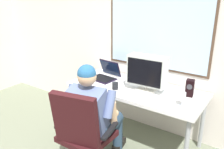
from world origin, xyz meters
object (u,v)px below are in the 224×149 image
Objects in this scene: desk at (136,92)px; crt_monitor at (147,71)px; office_chair at (82,130)px; desk_speaker at (190,88)px; person_seated at (94,113)px; coffee_mug at (115,86)px; laptop at (106,74)px; wine_glass at (182,97)px.

crt_monitor reaches higher than desk.
desk is 0.94m from office_chair.
office_chair reaches higher than desk_speaker.
person_seated is at bearing -133.12° from desk_speaker.
crt_monitor is at bearing 27.79° from coffee_mug.
crt_monitor reaches higher than office_chair.
crt_monitor is 2.36× the size of desk_speaker.
person_seated is 1.13m from desk_speaker.
laptop reaches higher than desk.
laptop is at bearing 141.71° from coffee_mug.
person_seated reaches higher than office_chair.
office_chair is 11.64× the size of coffee_mug.
crt_monitor is at bearing 75.96° from office_chair.
crt_monitor is 0.69m from laptop.
crt_monitor is at bearing -163.40° from desk_speaker.
desk_speaker is at bearing 56.36° from office_chair.
wine_glass is 0.77× the size of desk_speaker.
desk_speaker is (0.76, 0.81, 0.19)m from person_seated.
laptop is at bearing 113.10° from office_chair.
person_seated is at bearing -101.28° from desk.
office_chair is 1.12m from laptop.
laptop is (-0.43, 1.01, 0.22)m from office_chair.
desk is at bearing 78.72° from person_seated.
person_seated is at bearing -112.73° from crt_monitor.
office_chair is at bearing -132.96° from wine_glass.
desk is 19.47× the size of coffee_mug.
desk is at bearing 84.73° from office_chair.
wine_glass is at bearing 2.03° from coffee_mug.
crt_monitor reaches higher than laptop.
coffee_mug is (-0.34, -0.18, -0.21)m from crt_monitor.
coffee_mug is (-0.06, 0.49, 0.13)m from person_seated.
desk is 11.05× the size of wine_glass.
desk_speaker is at bearing 16.60° from crt_monitor.
person_seated is 0.86m from laptop.
desk_speaker reaches higher than desk.
person_seated is 0.51m from coffee_mug.
office_chair is at bearing -95.27° from desk.
office_chair is 1.04m from crt_monitor.
coffee_mug is (-0.83, -0.03, -0.06)m from wine_glass.
desk_speaker is (0.71, 1.07, 0.26)m from office_chair.
office_chair is 0.83× the size of person_seated.
wine_glass reaches higher than desk.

